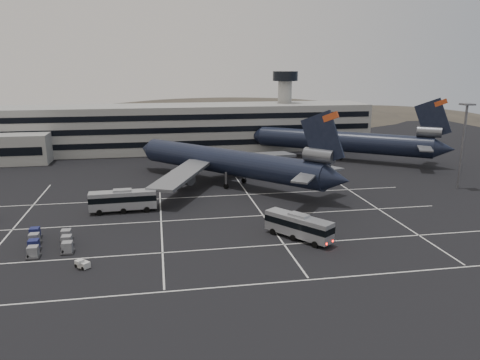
# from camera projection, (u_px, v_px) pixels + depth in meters

# --- Properties ---
(ground) EXTENTS (260.00, 260.00, 0.00)m
(ground) POSITION_uv_depth(u_px,v_px,m) (198.00, 227.00, 77.54)
(ground) COLOR black
(ground) RESTS_ON ground
(lane_markings) EXTENTS (90.00, 55.62, 0.01)m
(lane_markings) POSITION_uv_depth(u_px,v_px,m) (203.00, 225.00, 78.39)
(lane_markings) COLOR silver
(lane_markings) RESTS_ON ground
(terminal) EXTENTS (125.00, 26.00, 24.00)m
(terminal) POSITION_uv_depth(u_px,v_px,m) (167.00, 129.00, 143.31)
(terminal) COLOR gray
(terminal) RESTS_ON ground
(hills) EXTENTS (352.00, 180.00, 44.00)m
(hills) POSITION_uv_depth(u_px,v_px,m) (204.00, 139.00, 245.90)
(hills) COLOR #38332B
(hills) RESTS_ON ground
(lightpole_right) EXTENTS (2.40, 2.40, 18.28)m
(lightpole_right) POSITION_uv_depth(u_px,v_px,m) (464.00, 134.00, 98.93)
(lightpole_right) COLOR slate
(lightpole_right) RESTS_ON ground
(trijet_main) EXTENTS (43.13, 46.13, 18.08)m
(trijet_main) POSITION_uv_depth(u_px,v_px,m) (230.00, 162.00, 103.25)
(trijet_main) COLOR black
(trijet_main) RESTS_ON ground
(trijet_far) EXTENTS (49.73, 39.24, 18.08)m
(trijet_far) POSITION_uv_depth(u_px,v_px,m) (345.00, 141.00, 129.96)
(trijet_far) COLOR black
(trijet_far) RESTS_ON ground
(bus_near) EXTENTS (8.94, 10.77, 4.04)m
(bus_near) POSITION_uv_depth(u_px,v_px,m) (298.00, 225.00, 71.82)
(bus_near) COLOR #97999F
(bus_near) RESTS_ON ground
(bus_far) EXTENTS (12.08, 3.43, 4.23)m
(bus_far) POSITION_uv_depth(u_px,v_px,m) (123.00, 200.00, 85.01)
(bus_far) COLOR #97999F
(bus_far) RESTS_ON ground
(tug_b) EXTENTS (2.21, 2.22, 1.26)m
(tug_b) POSITION_uv_depth(u_px,v_px,m) (83.00, 264.00, 61.91)
(tug_b) COLOR silver
(tug_b) RESTS_ON ground
(uld_cluster) EXTENTS (8.08, 10.22, 1.67)m
(uld_cluster) POSITION_uv_depth(u_px,v_px,m) (48.00, 242.00, 68.96)
(uld_cluster) COLOR #2D2D30
(uld_cluster) RESTS_ON ground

